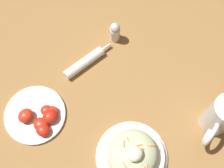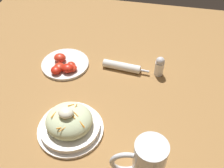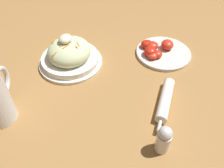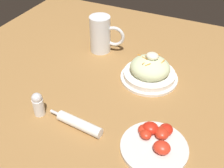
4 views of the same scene
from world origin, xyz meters
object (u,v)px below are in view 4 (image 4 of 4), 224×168
object	(u,v)px
beer_mug	(101,36)
tomato_plate	(155,142)
napkin_roll	(79,124)
salad_plate	(150,71)
salt_shaker	(38,104)

from	to	relation	value
beer_mug	tomato_plate	size ratio (longest dim) A/B	0.80
napkin_roll	tomato_plate	world-z (taller)	tomato_plate
salad_plate	salt_shaker	world-z (taller)	salad_plate
beer_mug	napkin_roll	xyz separation A→B (m)	(-0.14, 0.43, -0.05)
napkin_roll	tomato_plate	size ratio (longest dim) A/B	0.98
salt_shaker	napkin_roll	bearing A→B (deg)	-179.51
salad_plate	beer_mug	xyz separation A→B (m)	(0.25, -0.11, 0.03)
salad_plate	beer_mug	world-z (taller)	beer_mug
salt_shaker	beer_mug	bearing A→B (deg)	-90.43
beer_mug	tomato_plate	distance (m)	0.54
tomato_plate	salt_shaker	bearing A→B (deg)	5.24
beer_mug	salt_shaker	distance (m)	0.43
napkin_roll	tomato_plate	xyz separation A→B (m)	(-0.23, -0.03, -0.00)
napkin_roll	salad_plate	bearing A→B (deg)	-109.02
salad_plate	salt_shaker	size ratio (longest dim) A/B	2.56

